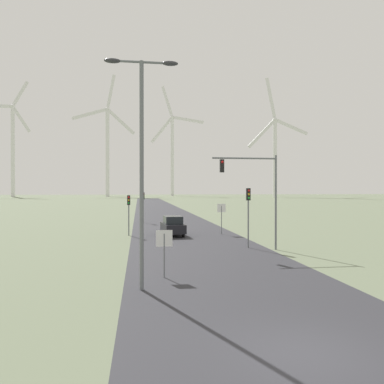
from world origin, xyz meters
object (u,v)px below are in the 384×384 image
at_px(traffic_light_post_near_left, 129,206).
at_px(wind_turbine_right, 275,148).
at_px(streetlamp, 142,146).
at_px(traffic_light_post_mid_left, 143,200).
at_px(car_approaching, 173,226).
at_px(traffic_light_mast_overhead, 255,183).
at_px(traffic_light_post_near_right, 248,204).
at_px(stop_sign_far, 221,213).
at_px(wind_turbine_center, 172,148).
at_px(stop_sign_near, 164,244).
at_px(wind_turbine_far_left, 13,143).
at_px(wind_turbine_left, 107,143).

height_order(traffic_light_post_near_left, wind_turbine_right, wind_turbine_right).
height_order(streetlamp, traffic_light_post_near_left, streetlamp).
distance_m(traffic_light_post_mid_left, car_approaching, 14.36).
xyz_separation_m(streetlamp, traffic_light_mast_overhead, (8.02, 9.38, -1.40)).
xyz_separation_m(streetlamp, traffic_light_post_near_right, (7.86, 10.49, -2.97)).
height_order(stop_sign_far, wind_turbine_center, wind_turbine_center).
bearing_deg(wind_turbine_center, wind_turbine_right, -38.18).
height_order(stop_sign_near, wind_turbine_right, wind_turbine_right).
relative_size(stop_sign_far, wind_turbine_right, 0.04).
height_order(stop_sign_near, traffic_light_post_near_left, traffic_light_post_near_left).
xyz_separation_m(stop_sign_far, traffic_light_post_mid_left, (-7.26, 13.59, 0.82)).
distance_m(stop_sign_near, traffic_light_mast_overhead, 10.53).
distance_m(stop_sign_far, traffic_light_post_near_right, 8.51).
xyz_separation_m(wind_turbine_far_left, wind_turbine_right, (147.83, -25.14, -3.30)).
xyz_separation_m(streetlamp, wind_turbine_right, (75.98, 186.07, 21.58)).
bearing_deg(wind_turbine_far_left, stop_sign_far, -67.52).
distance_m(stop_sign_far, traffic_light_post_near_left, 8.81).
height_order(wind_turbine_far_left, wind_turbine_center, wind_turbine_center).
bearing_deg(traffic_light_post_mid_left, traffic_light_mast_overhead, -71.92).
xyz_separation_m(car_approaching, wind_turbine_right, (72.97, 167.56, 26.84)).
xyz_separation_m(wind_turbine_center, wind_turbine_right, (54.34, -42.72, -4.01)).
relative_size(traffic_light_post_mid_left, wind_turbine_left, 0.05).
height_order(traffic_light_post_mid_left, wind_turbine_far_left, wind_turbine_far_left).
xyz_separation_m(stop_sign_near, traffic_light_post_near_left, (-2.16, 17.02, 1.14)).
distance_m(traffic_light_mast_overhead, wind_turbine_left, 202.40).
height_order(traffic_light_post_near_left, traffic_light_post_near_right, traffic_light_post_near_right).
bearing_deg(traffic_light_post_near_right, traffic_light_post_near_left, 135.98).
distance_m(stop_sign_near, wind_turbine_far_left, 223.43).
bearing_deg(stop_sign_far, wind_turbine_left, 97.84).
distance_m(traffic_light_mast_overhead, car_approaching, 11.11).
height_order(traffic_light_post_near_left, wind_turbine_center, wind_turbine_center).
bearing_deg(wind_turbine_left, stop_sign_far, -82.16).
bearing_deg(stop_sign_near, wind_turbine_right, 67.86).
bearing_deg(traffic_light_post_near_left, traffic_light_post_near_right, -44.02).
xyz_separation_m(traffic_light_post_mid_left, wind_turbine_center, (21.17, 196.29, 28.90)).
relative_size(stop_sign_near, wind_turbine_right, 0.03).
xyz_separation_m(traffic_light_mast_overhead, car_approaching, (-5.01, 9.13, -3.86)).
xyz_separation_m(traffic_light_post_near_right, wind_turbine_center, (13.78, 218.30, 28.56)).
distance_m(stop_sign_near, wind_turbine_left, 209.24).
bearing_deg(wind_turbine_far_left, wind_turbine_center, 10.65).
distance_m(stop_sign_far, wind_turbine_right, 182.37).
distance_m(traffic_light_post_near_left, wind_turbine_left, 192.11).
bearing_deg(wind_turbine_far_left, traffic_light_post_near_right, -68.34).
height_order(traffic_light_post_near_right, wind_turbine_far_left, wind_turbine_far_left).
xyz_separation_m(streetlamp, traffic_light_post_mid_left, (0.47, 32.51, -3.31)).
bearing_deg(traffic_light_mast_overhead, streetlamp, -130.54).
bearing_deg(traffic_light_post_near_left, wind_turbine_center, 83.82).
bearing_deg(stop_sign_near, wind_turbine_center, 84.82).
relative_size(wind_turbine_center, wind_turbine_right, 1.09).
bearing_deg(wind_turbine_left, traffic_light_post_mid_left, -83.89).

